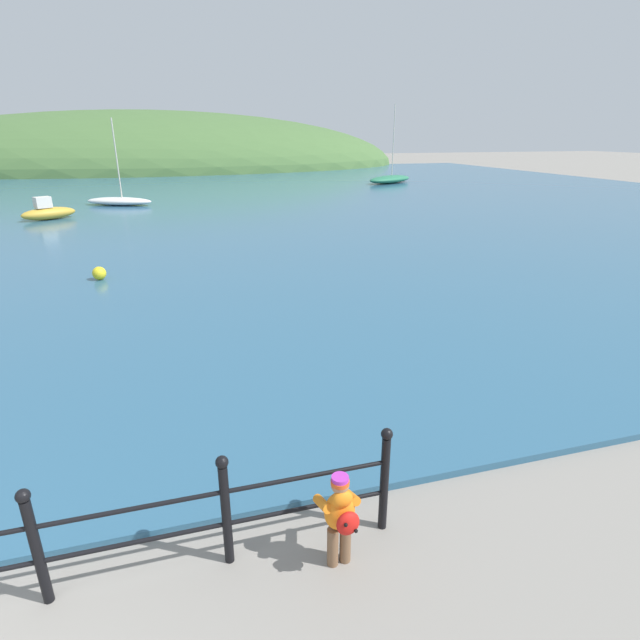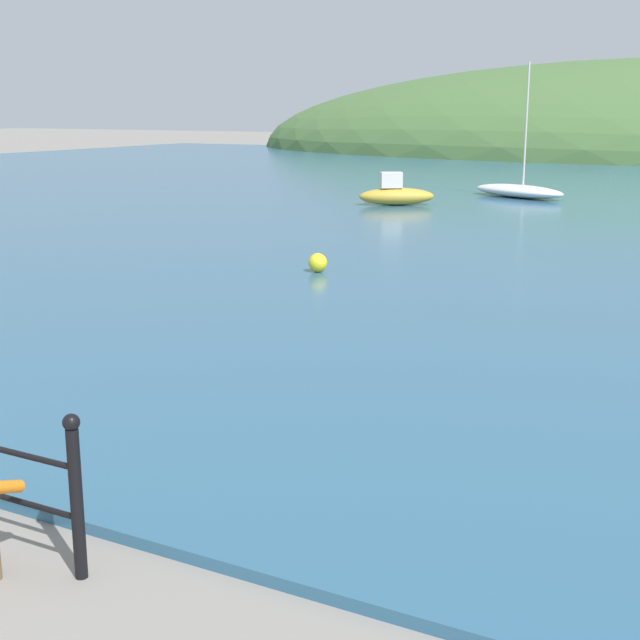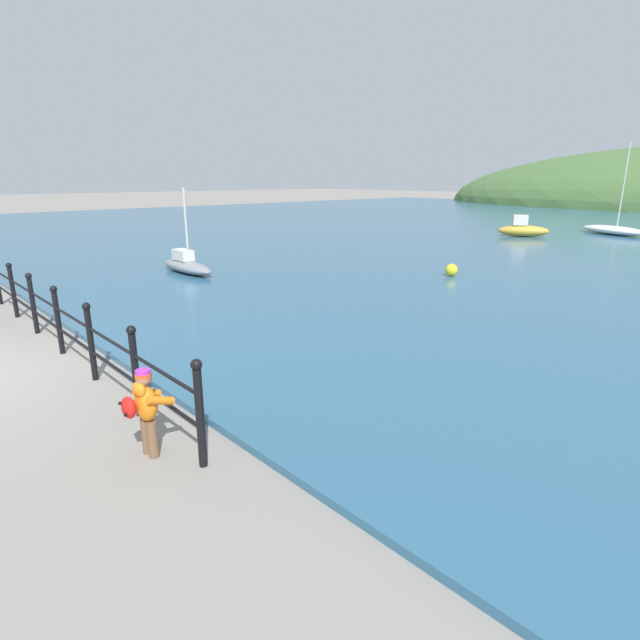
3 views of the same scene
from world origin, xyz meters
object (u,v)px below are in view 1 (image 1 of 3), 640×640
object	(u,v)px
boat_green_fishing	(390,179)
boat_nearest_quay	(119,201)
child_in_coat	(340,513)
boat_mid_harbor	(48,212)
mooring_buoy	(99,273)

from	to	relation	value
boat_green_fishing	boat_nearest_quay	bearing A→B (deg)	-157.87
child_in_coat	boat_mid_harbor	bearing A→B (deg)	106.81
boat_green_fishing	boat_mid_harbor	world-z (taller)	boat_green_fishing
child_in_coat	boat_nearest_quay	xyz separation A→B (m)	(-4.12, 27.25, -0.26)
boat_mid_harbor	mooring_buoy	size ratio (longest dim) A/B	6.86
boat_green_fishing	boat_nearest_quay	distance (m)	21.76
boat_green_fishing	boat_nearest_quay	size ratio (longest dim) A/B	1.31
boat_mid_harbor	mooring_buoy	distance (m)	12.33
boat_green_fishing	mooring_buoy	world-z (taller)	boat_green_fishing
boat_green_fishing	child_in_coat	bearing A→B (deg)	-114.34
boat_nearest_quay	mooring_buoy	xyz separation A→B (m)	(0.75, -16.19, -0.06)
child_in_coat	mooring_buoy	distance (m)	11.56
boat_mid_harbor	mooring_buoy	world-z (taller)	boat_mid_harbor
child_in_coat	boat_nearest_quay	bearing A→B (deg)	98.60
boat_green_fishing	boat_mid_harbor	bearing A→B (deg)	-151.27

